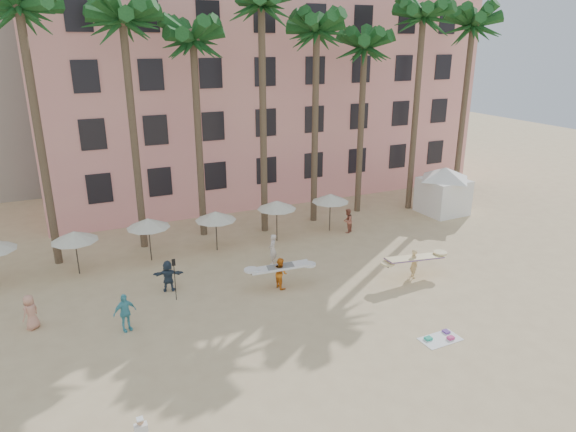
% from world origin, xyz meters
% --- Properties ---
extents(ground, '(120.00, 120.00, 0.00)m').
position_xyz_m(ground, '(0.00, 0.00, 0.00)').
color(ground, '#D1B789').
rests_on(ground, ground).
extents(pink_hotel, '(35.00, 14.00, 16.00)m').
position_xyz_m(pink_hotel, '(7.00, 26.00, 8.00)').
color(pink_hotel, '#FAA498').
rests_on(pink_hotel, ground).
extents(palm_row, '(44.40, 5.40, 16.30)m').
position_xyz_m(palm_row, '(0.51, 15.00, 12.97)').
color(palm_row, brown).
rests_on(palm_row, ground).
extents(umbrella_row, '(22.50, 2.70, 2.73)m').
position_xyz_m(umbrella_row, '(-3.00, 12.50, 2.33)').
color(umbrella_row, '#332B23').
rests_on(umbrella_row, ground).
extents(cabana, '(4.67, 4.67, 3.50)m').
position_xyz_m(cabana, '(16.55, 12.49, 2.07)').
color(cabana, white).
rests_on(cabana, ground).
extents(beach_towel, '(1.83, 1.05, 0.14)m').
position_xyz_m(beach_towel, '(4.93, -1.18, 0.03)').
color(beach_towel, white).
rests_on(beach_towel, ground).
extents(carrier_yellow, '(3.51, 0.75, 1.63)m').
position_xyz_m(carrier_yellow, '(7.68, 4.33, 0.95)').
color(carrier_yellow, '#D6B478').
rests_on(carrier_yellow, ground).
extents(carrier_white, '(3.16, 1.35, 1.66)m').
position_xyz_m(carrier_white, '(0.54, 6.22, 0.90)').
color(carrier_white, orange).
rests_on(carrier_white, ground).
extents(beachgoers, '(20.18, 7.43, 1.82)m').
position_xyz_m(beachgoers, '(-3.10, 8.31, 0.86)').
color(beachgoers, beige).
rests_on(beachgoers, ground).
extents(paddle, '(0.18, 0.04, 2.23)m').
position_xyz_m(paddle, '(-4.77, 7.13, 1.41)').
color(paddle, black).
rests_on(paddle, ground).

